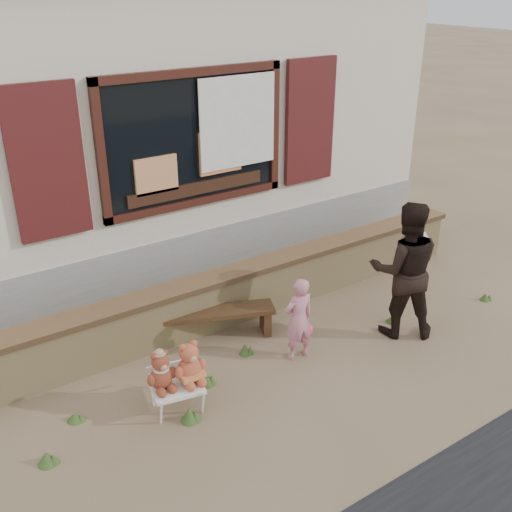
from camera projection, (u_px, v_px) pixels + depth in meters
ground at (286, 355)px, 6.75m from camera, size 80.00×80.00×0.00m
shopfront at (116, 109)px, 9.26m from camera, size 8.04×5.13×4.00m
brick_wall at (238, 293)px, 7.35m from camera, size 7.10×0.36×0.67m
bench at (213, 318)px, 6.96m from camera, size 1.43×0.82×0.36m
folding_chair at (176, 386)px, 5.80m from camera, size 0.56×0.52×0.30m
teddy_bear_left at (161, 370)px, 5.65m from camera, size 0.35×0.32×0.42m
teddy_bear_right at (189, 361)px, 5.74m from camera, size 0.38×0.35×0.45m
child at (299, 319)px, 6.51m from camera, size 0.38×0.26×0.98m
adult at (404, 270)px, 6.84m from camera, size 1.02×0.97×1.65m
fan_right at (415, 248)px, 8.67m from camera, size 0.37×0.25×0.58m
grass_tufts at (227, 380)px, 6.22m from camera, size 5.79×0.86×0.15m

